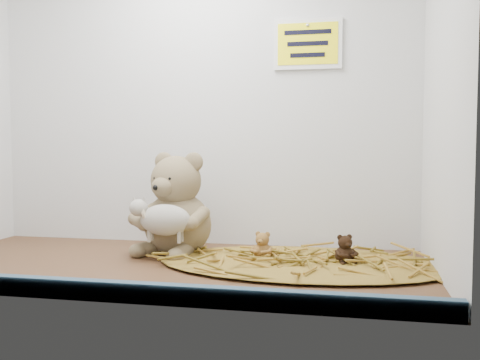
% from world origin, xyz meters
% --- Properties ---
extents(alcove_shell, '(1.20, 0.60, 0.90)m').
position_xyz_m(alcove_shell, '(0.00, 0.09, 0.45)').
color(alcove_shell, '#3F2515').
rests_on(alcove_shell, ground).
extents(front_rail, '(1.19, 0.02, 0.04)m').
position_xyz_m(front_rail, '(0.00, -0.29, 0.02)').
color(front_rail, '#38576C').
rests_on(front_rail, shelf_floor).
extents(straw_bed, '(0.68, 0.40, 0.01)m').
position_xyz_m(straw_bed, '(0.31, 0.07, 0.01)').
color(straw_bed, brown).
rests_on(straw_bed, shelf_floor).
extents(main_teddy, '(0.27, 0.28, 0.26)m').
position_xyz_m(main_teddy, '(-0.02, 0.14, 0.13)').
color(main_teddy, olive).
rests_on(main_teddy, shelf_floor).
extents(toy_lamb, '(0.16, 0.10, 0.11)m').
position_xyz_m(toy_lamb, '(-0.02, 0.05, 0.10)').
color(toy_lamb, '#B4B0A2').
rests_on(toy_lamb, main_teddy).
extents(mini_teddy_tan, '(0.06, 0.06, 0.07)m').
position_xyz_m(mini_teddy_tan, '(0.22, 0.07, 0.05)').
color(mini_teddy_tan, olive).
rests_on(mini_teddy_tan, straw_bed).
extents(mini_teddy_brown, '(0.07, 0.07, 0.07)m').
position_xyz_m(mini_teddy_brown, '(0.41, 0.07, 0.05)').
color(mini_teddy_brown, black).
rests_on(mini_teddy_brown, straw_bed).
extents(wall_sign, '(0.16, 0.01, 0.11)m').
position_xyz_m(wall_sign, '(0.30, 0.29, 0.55)').
color(wall_sign, '#F7EB0C').
rests_on(wall_sign, back_wall).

